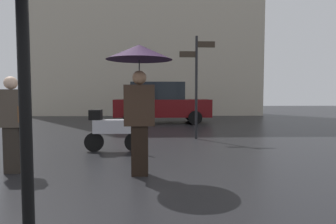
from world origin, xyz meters
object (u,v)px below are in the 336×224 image
at_px(street_signpost, 197,77).
at_px(parked_scooter, 112,129).
at_px(pedestrian_with_umbrella, 139,72).
at_px(parked_car_left, 161,103).
at_px(pedestrian_with_bag, 13,119).

bearing_deg(street_signpost, parked_scooter, -140.14).
xyz_separation_m(pedestrian_with_umbrella, parked_scooter, (-0.80, 2.06, -1.20)).
bearing_deg(pedestrian_with_umbrella, street_signpost, -17.16).
height_order(pedestrian_with_umbrella, street_signpost, street_signpost).
bearing_deg(parked_car_left, pedestrian_with_umbrella, -97.05).
relative_size(parked_scooter, parked_car_left, 0.32).
relative_size(parked_car_left, street_signpost, 1.43).
height_order(parked_car_left, street_signpost, street_signpost).
bearing_deg(parked_car_left, parked_scooter, -104.46).
bearing_deg(pedestrian_with_bag, parked_scooter, -40.39).
distance_m(pedestrian_with_bag, street_signpost, 5.34).
bearing_deg(street_signpost, parked_car_left, 101.96).
height_order(pedestrian_with_umbrella, pedestrian_with_bag, pedestrian_with_umbrella).
distance_m(pedestrian_with_bag, parked_car_left, 9.10).
height_order(parked_scooter, parked_car_left, parked_car_left).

